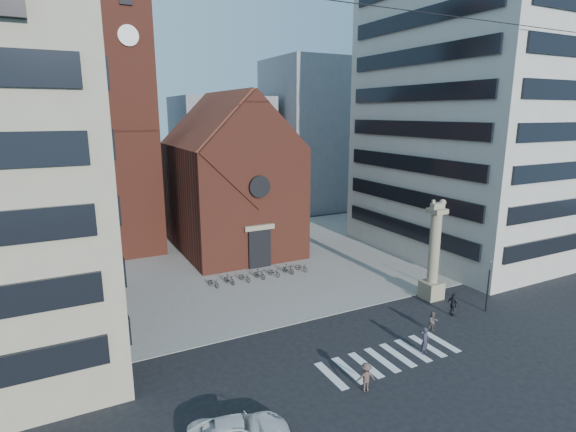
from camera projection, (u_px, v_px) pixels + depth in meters
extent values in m
plane|color=black|center=(356.00, 339.00, 31.67)|extent=(120.00, 120.00, 0.00)
cube|color=#9C958E|center=(252.00, 261.00, 48.13)|extent=(46.00, 30.00, 0.05)
cube|color=maroon|center=(231.00, 198.00, 51.99)|extent=(12.00, 16.00, 12.00)
cube|color=maroon|center=(228.00, 145.00, 50.98)|extent=(12.00, 15.40, 12.00)
cube|color=maroon|center=(257.00, 151.00, 43.75)|extent=(11.76, 0.50, 11.76)
cylinder|color=black|center=(260.00, 187.00, 44.14)|extent=(2.20, 0.30, 2.20)
cube|color=black|center=(260.00, 249.00, 45.82)|extent=(2.40, 0.30, 4.00)
cube|color=gray|center=(259.00, 227.00, 45.26)|extent=(3.20, 0.40, 0.50)
cube|color=maroon|center=(131.00, 118.00, 48.10)|extent=(5.00, 5.00, 30.00)
cylinder|color=white|center=(128.00, 35.00, 44.05)|extent=(2.00, 0.20, 2.00)
cube|color=#A9A599|center=(476.00, 109.00, 49.16)|extent=(18.00, 22.00, 32.00)
cube|color=gray|center=(33.00, 151.00, 54.95)|extent=(16.00, 14.00, 22.00)
cube|color=gray|center=(222.00, 155.00, 71.31)|extent=(14.00, 12.00, 18.00)
cube|color=gray|center=(319.00, 135.00, 75.17)|extent=(16.00, 14.00, 24.00)
cube|color=gray|center=(431.00, 290.00, 38.56)|extent=(1.60, 1.60, 1.50)
cylinder|color=gray|center=(434.00, 248.00, 37.72)|extent=(0.90, 0.90, 6.00)
cube|color=gray|center=(437.00, 211.00, 36.99)|extent=(1.30, 1.30, 0.40)
cube|color=gray|center=(438.00, 206.00, 36.90)|extent=(1.20, 0.50, 0.55)
sphere|color=gray|center=(443.00, 203.00, 37.09)|extent=(0.56, 0.56, 0.56)
cube|color=gray|center=(433.00, 202.00, 36.59)|extent=(0.25, 0.15, 0.35)
cylinder|color=black|center=(488.00, 291.00, 35.76)|extent=(0.12, 0.12, 3.50)
imported|color=black|center=(490.00, 265.00, 35.28)|extent=(0.13, 0.16, 0.80)
imported|color=#2D2A3B|center=(425.00, 341.00, 29.57)|extent=(0.81, 0.70, 1.88)
imported|color=#534A42|center=(433.00, 322.00, 32.63)|extent=(0.84, 0.70, 1.55)
imported|color=#24252C|center=(454.00, 304.00, 35.12)|extent=(0.50, 1.14, 1.93)
imported|color=#4C3A33|center=(366.00, 377.00, 25.65)|extent=(1.25, 0.92, 1.72)
imported|color=black|center=(213.00, 283.00, 40.96)|extent=(1.08, 1.65, 0.82)
imported|color=black|center=(229.00, 279.00, 41.63)|extent=(0.95, 1.57, 0.91)
imported|color=black|center=(245.00, 277.00, 42.32)|extent=(1.08, 1.65, 0.82)
imported|color=black|center=(260.00, 274.00, 43.00)|extent=(0.95, 1.57, 0.91)
imported|color=black|center=(274.00, 272.00, 43.69)|extent=(1.08, 1.65, 0.82)
imported|color=black|center=(288.00, 269.00, 44.36)|extent=(0.95, 1.57, 0.91)
imported|color=black|center=(301.00, 267.00, 45.06)|extent=(1.08, 1.65, 0.82)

